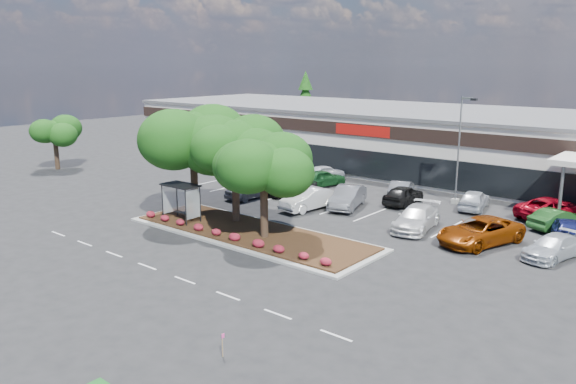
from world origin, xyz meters
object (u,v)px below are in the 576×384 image
Objects in this scene: light_pole at (459,158)px; car_1 at (251,188)px; survey_stake at (223,342)px; car_0 at (254,180)px.

light_pole is 1.71× the size of car_1.
car_0 is (-19.59, 22.90, 0.11)m from survey_stake.
car_0 is 1.08× the size of car_1.
car_1 is at bearing 130.75° from survey_stake.
light_pole reaches higher than car_1.
light_pole is 17.04m from car_1.
car_1 is at bearing -147.99° from light_pole.
light_pole is at bearing 95.82° from survey_stake.
light_pole is at bearing 23.52° from car_0.
survey_stake is at bearing -84.18° from light_pole.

